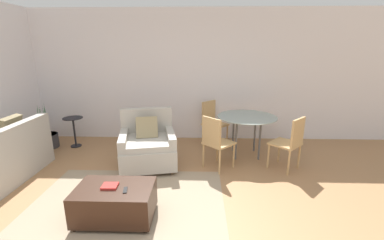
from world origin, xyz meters
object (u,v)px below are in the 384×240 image
dining_chair_far_left (212,120)px  armchair (148,146)px  dining_chair_near_left (215,139)px  dining_table (247,121)px  potted_plant (47,138)px  side_table (74,127)px  ottoman (115,201)px  tv_remote_primary (125,190)px  book_stack (110,186)px  dining_chair_near_right (291,140)px

dining_chair_far_left → armchair: bearing=-136.3°
dining_chair_near_left → dining_table: bearing=45.0°
potted_plant → side_table: 0.60m
armchair → potted_plant: bearing=161.3°
potted_plant → dining_table: potted_plant is taller
ottoman → tv_remote_primary: bearing=-22.4°
ottoman → side_table: side_table is taller
book_stack → dining_chair_far_left: bearing=63.3°
ottoman → potted_plant: (-2.12, 2.22, -0.03)m
dining_chair_near_left → dining_chair_far_left: bearing=90.0°
dining_chair_far_left → ottoman: bearing=-115.8°
armchair → side_table: 1.86m
armchair → tv_remote_primary: bearing=-88.1°
book_stack → dining_chair_near_right: size_ratio=0.20×
potted_plant → armchair: bearing=-18.7°
dining_chair_near_left → dining_chair_near_right: bearing=0.0°
book_stack → dining_chair_near_right: 2.83m
dining_chair_far_left → dining_chair_near_left: bearing=-90.0°
ottoman → dining_table: 2.72m
potted_plant → dining_chair_near_left: potted_plant is taller
ottoman → dining_chair_near_right: 2.81m
armchair → dining_chair_far_left: size_ratio=1.19×
tv_remote_primary → dining_chair_near_right: dining_chair_near_right is taller
dining_table → dining_chair_near_left: size_ratio=1.19×
book_stack → dining_table: 2.72m
tv_remote_primary → dining_chair_near_right: size_ratio=0.15×
book_stack → dining_chair_near_left: 1.86m
armchair → side_table: (-1.67, 0.83, 0.08)m
book_stack → side_table: size_ratio=0.29×
dining_table → dining_chair_far_left: bearing=135.0°
side_table → tv_remote_primary: bearing=-53.8°
dining_chair_near_left → dining_chair_far_left: (0.00, 1.21, 0.00)m
ottoman → dining_table: size_ratio=0.83×
dining_chair_near_left → dining_chair_far_left: same height
dining_chair_near_right → dining_chair_far_left: (-1.21, 1.21, 0.00)m
tv_remote_primary → dining_chair_near_right: 2.70m
armchair → book_stack: (-0.14, -1.46, 0.07)m
ottoman → dining_chair_near_left: bearing=47.4°
ottoman → dining_table: dining_table is taller
dining_table → potted_plant: bearing=176.1°
dining_chair_near_right → ottoman: bearing=-151.2°
armchair → side_table: bearing=153.7°
side_table → potted_plant: bearing=-172.4°
book_stack → dining_chair_near_right: bearing=28.2°
tv_remote_primary → side_table: 2.91m
potted_plant → side_table: potted_plant is taller
book_stack → potted_plant: (-2.08, 2.21, -0.22)m
armchair → tv_remote_primary: armchair is taller
side_table → dining_chair_far_left: 2.82m
tv_remote_primary → side_table: size_ratio=0.22×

